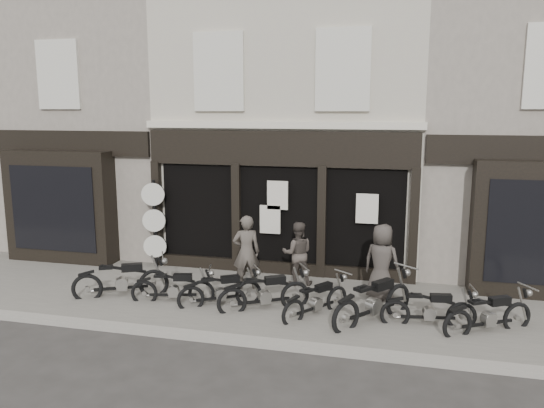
% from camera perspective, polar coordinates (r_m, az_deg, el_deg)
% --- Properties ---
extents(ground_plane, '(90.00, 90.00, 0.00)m').
position_cam_1_polar(ground_plane, '(11.72, -2.61, -12.16)').
color(ground_plane, '#2D2B28').
rests_on(ground_plane, ground).
extents(pavement, '(30.00, 4.20, 0.12)m').
position_cam_1_polar(pavement, '(12.50, -1.43, -10.39)').
color(pavement, '#625D56').
rests_on(pavement, ground_plane).
extents(kerb, '(30.00, 0.25, 0.13)m').
position_cam_1_polar(kerb, '(10.60, -4.57, -14.31)').
color(kerb, gray).
rests_on(kerb, ground_plane).
extents(central_building, '(7.30, 6.22, 8.34)m').
position_cam_1_polar(central_building, '(16.64, 3.12, 8.88)').
color(central_building, '#AFAA96').
rests_on(central_building, ground).
extents(neighbour_left, '(5.60, 6.73, 8.34)m').
position_cam_1_polar(neighbour_left, '(18.83, -16.50, 8.51)').
color(neighbour_left, gray).
rests_on(neighbour_left, ground).
extents(neighbour_right, '(5.60, 6.73, 8.34)m').
position_cam_1_polar(neighbour_right, '(16.62, 25.34, 7.79)').
color(neighbour_right, gray).
rests_on(neighbour_right, ground).
extents(motorcycle_0, '(2.04, 1.28, 1.06)m').
position_cam_1_polar(motorcycle_0, '(13.07, -15.82, -8.18)').
color(motorcycle_0, black).
rests_on(motorcycle_0, ground).
extents(motorcycle_1, '(1.89, 0.73, 0.92)m').
position_cam_1_polar(motorcycle_1, '(12.46, -10.50, -9.13)').
color(motorcycle_1, black).
rests_on(motorcycle_1, ground).
extents(motorcycle_2, '(1.74, 1.21, 0.93)m').
position_cam_1_polar(motorcycle_2, '(12.13, -5.50, -9.55)').
color(motorcycle_2, black).
rests_on(motorcycle_2, ground).
extents(motorcycle_3, '(1.90, 1.32, 1.01)m').
position_cam_1_polar(motorcycle_3, '(11.81, -0.74, -9.87)').
color(motorcycle_3, black).
rests_on(motorcycle_3, ground).
extents(motorcycle_4, '(1.32, 1.63, 0.91)m').
position_cam_1_polar(motorcycle_4, '(11.57, 4.82, -10.57)').
color(motorcycle_4, black).
rests_on(motorcycle_4, ground).
extents(motorcycle_5, '(1.67, 1.97, 1.12)m').
position_cam_1_polar(motorcycle_5, '(11.40, 10.91, -10.60)').
color(motorcycle_5, black).
rests_on(motorcycle_5, ground).
extents(motorcycle_6, '(1.94, 0.59, 0.93)m').
position_cam_1_polar(motorcycle_6, '(11.46, 16.58, -11.13)').
color(motorcycle_6, black).
rests_on(motorcycle_6, ground).
extents(motorcycle_7, '(1.84, 1.26, 0.98)m').
position_cam_1_polar(motorcycle_7, '(11.51, 22.30, -11.30)').
color(motorcycle_7, black).
rests_on(motorcycle_7, ground).
extents(man_left, '(0.78, 0.65, 1.82)m').
position_cam_1_polar(man_left, '(12.93, -2.78, -5.19)').
color(man_left, '#4B443D').
rests_on(man_left, pavement).
extents(man_centre, '(0.89, 0.76, 1.59)m').
position_cam_1_polar(man_centre, '(13.25, 2.76, -5.31)').
color(man_centre, '#453D37').
rests_on(man_centre, pavement).
extents(man_right, '(1.01, 0.84, 1.77)m').
position_cam_1_polar(man_right, '(12.43, 11.73, -6.14)').
color(man_right, '#3C3632').
rests_on(man_right, pavement).
extents(advert_sign_post, '(0.61, 0.40, 2.57)m').
position_cam_1_polar(advert_sign_post, '(14.89, -12.50, -2.49)').
color(advert_sign_post, black).
rests_on(advert_sign_post, ground).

